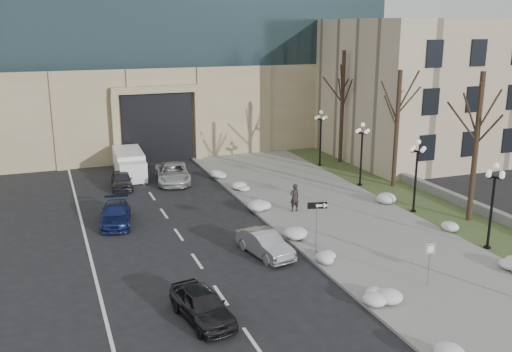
# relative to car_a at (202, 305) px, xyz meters

# --- Properties ---
(ground) EXTENTS (160.00, 160.00, 0.00)m
(ground) POSITION_rel_car_a_xyz_m (7.83, -4.19, -0.67)
(ground) COLOR black
(ground) RESTS_ON ground
(sidewalk) EXTENTS (9.00, 40.00, 0.12)m
(sidewalk) POSITION_rel_car_a_xyz_m (11.33, 9.81, -0.61)
(sidewalk) COLOR gray
(sidewalk) RESTS_ON ground
(curb) EXTENTS (0.30, 40.00, 0.14)m
(curb) POSITION_rel_car_a_xyz_m (6.83, 9.81, -0.60)
(curb) COLOR gray
(curb) RESTS_ON ground
(grass_strip) EXTENTS (4.00, 40.00, 0.10)m
(grass_strip) POSITION_rel_car_a_xyz_m (17.83, 9.81, -0.62)
(grass_strip) COLOR #384B25
(grass_strip) RESTS_ON ground
(stone_wall) EXTENTS (0.50, 30.00, 0.70)m
(stone_wall) POSITION_rel_car_a_xyz_m (19.83, 11.81, -0.32)
(stone_wall) COLOR gray
(stone_wall) RESTS_ON ground
(classical_building) EXTENTS (22.00, 18.12, 12.00)m
(classical_building) POSITION_rel_car_a_xyz_m (29.83, 23.79, 5.33)
(classical_building) COLOR #C2B192
(classical_building) RESTS_ON ground
(car_a) EXTENTS (2.19, 4.14, 1.34)m
(car_a) POSITION_rel_car_a_xyz_m (0.00, 0.00, 0.00)
(car_a) COLOR black
(car_a) RESTS_ON ground
(car_b) EXTENTS (2.09, 4.08, 1.28)m
(car_b) POSITION_rel_car_a_xyz_m (4.82, 5.29, -0.03)
(car_b) COLOR #9EA1A5
(car_b) RESTS_ON ground
(car_c) EXTENTS (2.38, 4.46, 1.23)m
(car_c) POSITION_rel_car_a_xyz_m (-1.74, 12.89, -0.06)
(car_c) COLOR navy
(car_c) RESTS_ON ground
(car_d) EXTENTS (3.03, 5.37, 1.42)m
(car_d) POSITION_rel_car_a_xyz_m (3.50, 20.83, 0.04)
(car_d) COLOR silver
(car_d) RESTS_ON ground
(car_e) EXTENTS (1.80, 3.77, 1.25)m
(car_e) POSITION_rel_car_a_xyz_m (-0.32, 20.62, -0.05)
(car_e) COLOR #2F2F34
(car_e) RESTS_ON ground
(pedestrian) EXTENTS (0.70, 0.50, 1.79)m
(pedestrian) POSITION_rel_car_a_xyz_m (9.09, 11.01, 0.34)
(pedestrian) COLOR black
(pedestrian) RESTS_ON sidewalk
(box_truck) EXTENTS (2.36, 6.10, 1.91)m
(box_truck) POSITION_rel_car_a_xyz_m (0.78, 23.98, 0.26)
(box_truck) COLOR silver
(box_truck) RESTS_ON ground
(one_way_sign) EXTENTS (1.06, 0.45, 2.86)m
(one_way_sign) POSITION_rel_car_a_xyz_m (7.49, 4.36, 1.69)
(one_way_sign) COLOR slate
(one_way_sign) RESTS_ON ground
(keep_sign) EXTENTS (0.46, 0.08, 2.13)m
(keep_sign) POSITION_rel_car_a_xyz_m (10.32, -0.84, 0.90)
(keep_sign) COLOR slate
(keep_sign) RESTS_ON ground
(snow_clump_b) EXTENTS (1.10, 1.60, 0.36)m
(snow_clump_b) POSITION_rel_car_a_xyz_m (7.40, -1.46, -0.37)
(snow_clump_b) COLOR silver
(snow_clump_b) RESTS_ON sidewalk
(snow_clump_c) EXTENTS (1.10, 1.60, 0.36)m
(snow_clump_c) POSITION_rel_car_a_xyz_m (7.27, 3.14, -0.37)
(snow_clump_c) COLOR silver
(snow_clump_c) RESTS_ON sidewalk
(snow_clump_d) EXTENTS (1.10, 1.60, 0.36)m
(snow_clump_d) POSITION_rel_car_a_xyz_m (7.23, 6.75, -0.37)
(snow_clump_d) COLOR silver
(snow_clump_d) RESTS_ON sidewalk
(snow_clump_e) EXTENTS (1.10, 1.60, 0.36)m
(snow_clump_e) POSITION_rel_car_a_xyz_m (7.01, 12.07, -0.37)
(snow_clump_e) COLOR silver
(snow_clump_e) RESTS_ON sidewalk
(snow_clump_f) EXTENTS (1.10, 1.60, 0.36)m
(snow_clump_f) POSITION_rel_car_a_xyz_m (7.34, 16.50, -0.37)
(snow_clump_f) COLOR silver
(snow_clump_f) RESTS_ON sidewalk
(snow_clump_g) EXTENTS (1.10, 1.60, 0.36)m
(snow_clump_g) POSITION_rel_car_a_xyz_m (7.00, 20.78, -0.37)
(snow_clump_g) COLOR silver
(snow_clump_g) RESTS_ON sidewalk
(snow_clump_i) EXTENTS (1.10, 1.60, 0.36)m
(snow_clump_i) POSITION_rel_car_a_xyz_m (15.68, 4.71, -0.37)
(snow_clump_i) COLOR silver
(snow_clump_i) RESTS_ON sidewalk
(snow_clump_j) EXTENTS (1.10, 1.60, 0.36)m
(snow_clump_j) POSITION_rel_car_a_xyz_m (15.66, 10.72, -0.37)
(snow_clump_j) COLOR silver
(snow_clump_j) RESTS_ON sidewalk
(lamppost_a) EXTENTS (1.18, 1.18, 4.76)m
(lamppost_a) POSITION_rel_car_a_xyz_m (16.13, 1.81, 2.40)
(lamppost_a) COLOR black
(lamppost_a) RESTS_ON ground
(lamppost_b) EXTENTS (1.18, 1.18, 4.76)m
(lamppost_b) POSITION_rel_car_a_xyz_m (16.13, 8.31, 2.40)
(lamppost_b) COLOR black
(lamppost_b) RESTS_ON ground
(lamppost_c) EXTENTS (1.18, 1.18, 4.76)m
(lamppost_c) POSITION_rel_car_a_xyz_m (16.13, 14.81, 2.40)
(lamppost_c) COLOR black
(lamppost_c) RESTS_ON ground
(lamppost_d) EXTENTS (1.18, 1.18, 4.76)m
(lamppost_d) POSITION_rel_car_a_xyz_m (16.13, 21.31, 2.40)
(lamppost_d) COLOR black
(lamppost_d) RESTS_ON ground
(tree_near) EXTENTS (3.20, 3.20, 9.00)m
(tree_near) POSITION_rel_car_a_xyz_m (18.33, 5.81, 5.16)
(tree_near) COLOR black
(tree_near) RESTS_ON ground
(tree_mid) EXTENTS (3.20, 3.20, 8.50)m
(tree_mid) POSITION_rel_car_a_xyz_m (18.33, 13.81, 4.83)
(tree_mid) COLOR black
(tree_mid) RESTS_ON ground
(tree_far) EXTENTS (3.20, 3.20, 9.50)m
(tree_far) POSITION_rel_car_a_xyz_m (18.33, 21.81, 5.48)
(tree_far) COLOR black
(tree_far) RESTS_ON ground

